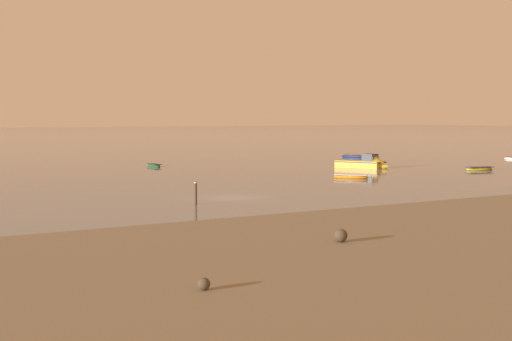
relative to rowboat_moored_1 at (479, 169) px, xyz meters
The scene contains 9 objects.
ground_plane 38.71m from the rowboat_moored_1, 165.32° to the right, with size 800.00×800.00×0.00m, color slate.
tidal_rock_near 52.28m from the rowboat_moored_1, 145.33° to the right, with size 0.61×0.61×0.61m, color #493A28.
tidal_rock_right 62.99m from the rowboat_moored_1, 146.60° to the right, with size 0.42×0.42×0.42m, color #493A28.
rowboat_moored_1 is the anchor object (origin of this frame).
rowboat_moored_4 28.50m from the rowboat_moored_1, 80.80° to the left, with size 2.48×4.49×0.67m.
rowboat_moored_5 19.22m from the rowboat_moored_1, behind, with size 3.21×3.32×0.54m.
motorboat_moored_1 12.65m from the rowboat_moored_1, 132.05° to the left, with size 4.69×6.95×2.50m.
rowboat_moored_7 38.27m from the rowboat_moored_1, 139.62° to the left, with size 1.10×2.96×0.46m.
mooring_post_right 43.42m from the rowboat_moored_1, 163.88° to the right, with size 0.22×0.22×1.75m.
Camera 1 is at (-25.73, -45.72, 5.93)m, focal length 49.89 mm.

